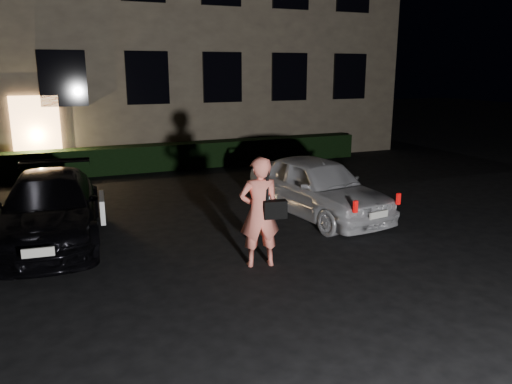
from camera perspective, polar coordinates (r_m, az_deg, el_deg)
name	(u,v)px	position (r m, az deg, el deg)	size (l,w,h in m)	color
ground	(303,301)	(7.47, 5.42, -12.33)	(80.00, 80.00, 0.00)	black
hedge	(154,158)	(16.94, -11.57, 3.87)	(15.00, 0.70, 0.85)	black
sedan	(50,208)	(10.55, -22.48, -1.70)	(2.23, 4.67, 1.30)	black
hatch	(317,187)	(11.45, 7.01, 0.63)	(2.16, 4.20, 1.37)	silver
man	(260,212)	(8.39, 0.46, -2.30)	(0.80, 0.58, 1.90)	#FD7D69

